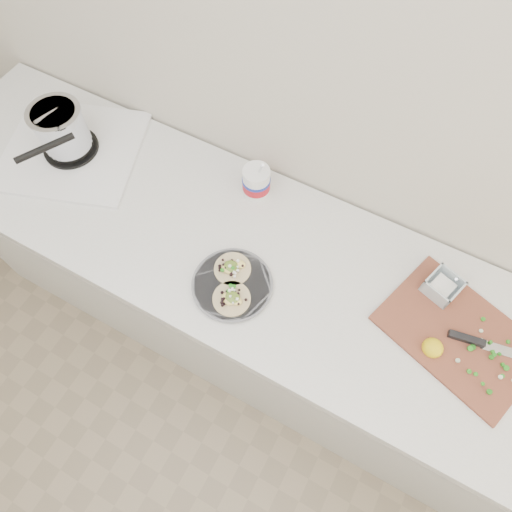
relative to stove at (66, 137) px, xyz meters
The scene contains 5 objects.
counter 0.89m from the stove, ahead, with size 2.44×0.66×0.90m.
stove is the anchor object (origin of this frame).
taco_plate 0.81m from the stove, 13.61° to the right, with size 0.25×0.25×0.04m.
tub 0.70m from the stove, 13.36° to the left, with size 0.10×0.10×0.22m.
cutboard 1.45m from the stove, ahead, with size 0.51×0.42×0.07m.
Camera 1 is at (0.42, 0.80, 2.20)m, focal length 32.00 mm.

